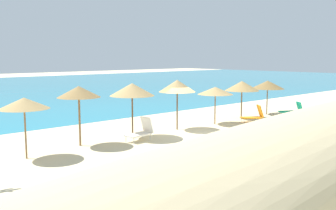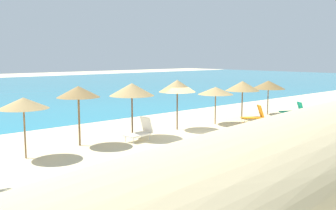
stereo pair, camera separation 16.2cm
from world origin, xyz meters
name	(u,v)px [view 1 (the left image)]	position (x,y,z in m)	size (l,w,h in m)	color
ground_plane	(192,134)	(0.00, 0.00, 0.00)	(160.00, 160.00, 0.00)	beige
beach_umbrella_0	(24,103)	(-8.87, 1.10, 2.33)	(2.08, 2.08, 2.58)	brown
beach_umbrella_1	(79,92)	(-6.03, 1.65, 2.59)	(2.05, 2.05, 2.87)	brown
beach_umbrella_2	(132,90)	(-3.11, 1.36, 2.55)	(2.33, 2.33, 2.88)	brown
beach_umbrella_3	(177,86)	(0.19, 1.43, 2.55)	(2.15, 2.15, 2.91)	brown
beach_umbrella_4	(215,91)	(3.23, 1.16, 2.11)	(2.23, 2.23, 2.35)	brown
beach_umbrella_5	(242,86)	(6.15, 1.30, 2.25)	(2.32, 2.32, 2.59)	brown
beach_umbrella_6	(268,85)	(9.08, 1.19, 2.19)	(2.40, 2.40, 2.49)	brown
lounge_chair_0	(254,115)	(5.69, -0.08, 0.43)	(1.52, 1.28, 1.11)	orange
lounge_chair_1	(292,110)	(9.74, -0.49, 0.43)	(1.72, 1.36, 1.02)	#199972
lounge_chair_2	(141,131)	(-3.15, 0.59, 0.48)	(1.55, 0.84, 1.16)	white
beach_ball	(259,131)	(2.63, -2.57, 0.15)	(0.31, 0.31, 0.31)	yellow
cooler_box	(321,116)	(9.94, -2.49, 0.20)	(0.59, 0.33, 0.40)	white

